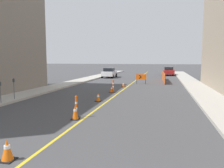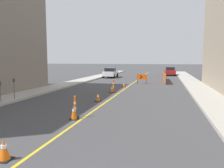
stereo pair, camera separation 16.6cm
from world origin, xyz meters
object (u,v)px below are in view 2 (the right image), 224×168
at_px(delineator_post_front, 75,108).
at_px(parked_car_curb_mid, 170,71).
at_px(traffic_cone_fourth, 112,89).
at_px(parking_meter_far_curb, 14,84).
at_px(traffic_cone_second, 74,112).
at_px(arrow_barricade_primary, 142,77).
at_px(traffic_cone_third, 98,97).
at_px(parked_car_curb_near, 110,73).
at_px(parking_meter_near_curb, 0,88).
at_px(traffic_cone_nearest, 4,150).
at_px(traffic_cone_fifth, 124,85).
at_px(delineator_post_rear, 113,87).

xyz_separation_m(delineator_post_front, parked_car_curb_mid, (5.15, 32.26, 0.31)).
xyz_separation_m(traffic_cone_fourth, parking_meter_far_curb, (-5.67, -5.73, 0.91)).
height_order(traffic_cone_second, arrow_barricade_primary, arrow_barricade_primary).
height_order(traffic_cone_third, parking_meter_far_curb, parking_meter_far_curb).
height_order(delineator_post_front, parked_car_curb_mid, parked_car_curb_mid).
height_order(traffic_cone_fourth, parked_car_curb_near, parked_car_curb_near).
height_order(arrow_barricade_primary, parking_meter_near_curb, parking_meter_near_curb).
relative_size(delineator_post_front, parked_car_curb_near, 0.26).
height_order(traffic_cone_nearest, traffic_cone_second, traffic_cone_second).
relative_size(parked_car_curb_near, parking_meter_near_curb, 3.17).
bearing_deg(traffic_cone_second, parking_meter_near_curb, 160.84).
xyz_separation_m(traffic_cone_third, traffic_cone_fourth, (-0.08, 4.35, 0.01)).
xyz_separation_m(traffic_cone_third, parking_meter_far_curb, (-5.75, -1.38, 0.92)).
bearing_deg(arrow_barricade_primary, traffic_cone_fifth, -121.54).
relative_size(delineator_post_front, parking_meter_far_curb, 0.77).
bearing_deg(traffic_cone_third, traffic_cone_second, -86.60).
xyz_separation_m(parked_car_curb_mid, parking_meter_far_curb, (-11.11, -29.16, 0.40)).
bearing_deg(parked_car_curb_mid, parking_meter_near_curb, -113.20).
xyz_separation_m(traffic_cone_second, traffic_cone_fourth, (-0.36, 9.14, -0.08)).
bearing_deg(traffic_cone_second, parked_car_curb_mid, 81.14).
xyz_separation_m(traffic_cone_fifth, delineator_post_front, (-0.04, -13.08, 0.25)).
bearing_deg(parking_meter_far_curb, parked_car_curb_near, 86.09).
relative_size(parked_car_curb_mid, parking_meter_far_curb, 2.99).
height_order(traffic_cone_fourth, parking_meter_far_curb, parking_meter_far_curb).
bearing_deg(arrow_barricade_primary, parking_meter_far_curb, -125.31).
xyz_separation_m(traffic_cone_second, parked_car_curb_near, (-4.54, 25.15, 0.44)).
bearing_deg(delineator_post_rear, traffic_cone_nearest, -90.02).
bearing_deg(parking_meter_near_curb, traffic_cone_third, 25.17).
xyz_separation_m(traffic_cone_nearest, traffic_cone_third, (-0.09, 9.36, -0.04)).
distance_m(traffic_cone_fourth, delineator_post_rear, 0.30).
height_order(parked_car_curb_near, parked_car_curb_mid, same).
bearing_deg(arrow_barricade_primary, traffic_cone_nearest, -100.16).
bearing_deg(traffic_cone_fourth, traffic_cone_nearest, -89.27).
height_order(arrow_barricade_primary, parked_car_curb_mid, parked_car_curb_mid).
height_order(traffic_cone_third, parked_car_curb_mid, parked_car_curb_mid).
relative_size(traffic_cone_fifth, parked_car_curb_near, 0.11).
height_order(traffic_cone_fifth, arrow_barricade_primary, arrow_barricade_primary).
bearing_deg(parking_meter_near_curb, traffic_cone_nearest, -48.74).
relative_size(parked_car_curb_near, parked_car_curb_mid, 0.99).
distance_m(traffic_cone_third, parking_meter_near_curb, 6.41).
bearing_deg(traffic_cone_second, traffic_cone_third, 93.40).
relative_size(traffic_cone_nearest, traffic_cone_fifth, 1.33).
xyz_separation_m(parking_meter_near_curb, parking_meter_far_curb, (-0.00, 1.32, 0.06)).
relative_size(traffic_cone_fifth, arrow_barricade_primary, 0.39).
relative_size(traffic_cone_nearest, parking_meter_near_curb, 0.47).
distance_m(parked_car_curb_mid, parking_meter_far_curb, 31.21).
distance_m(traffic_cone_fourth, arrow_barricade_primary, 7.74).
relative_size(traffic_cone_third, traffic_cone_fifth, 1.16).
bearing_deg(parking_meter_far_curb, delineator_post_rear, 44.26).
distance_m(traffic_cone_second, parking_meter_near_curb, 6.43).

